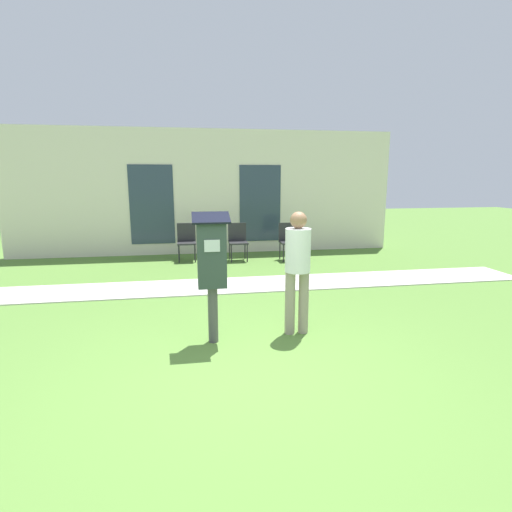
# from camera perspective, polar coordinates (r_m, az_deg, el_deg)

# --- Properties ---
(ground_plane) EXTENTS (40.00, 40.00, 0.00)m
(ground_plane) POSITION_cam_1_polar(r_m,az_deg,el_deg) (4.31, -1.87, -16.42)
(ground_plane) COLOR #517A33
(sidewalk) EXTENTS (12.00, 1.10, 0.02)m
(sidewalk) POSITION_cam_1_polar(r_m,az_deg,el_deg) (7.46, -5.46, -4.27)
(sidewalk) COLOR beige
(sidewalk) RESTS_ON ground
(building_facade) EXTENTS (10.00, 0.26, 3.20)m
(building_facade) POSITION_cam_1_polar(r_m,az_deg,el_deg) (10.64, -7.06, 9.00)
(building_facade) COLOR beige
(building_facade) RESTS_ON ground
(parking_meter) EXTENTS (0.44, 0.31, 1.59)m
(parking_meter) POSITION_cam_1_polar(r_m,az_deg,el_deg) (4.76, -6.33, -0.71)
(parking_meter) COLOR #4C4C4C
(parking_meter) RESTS_ON ground
(person_standing) EXTENTS (0.32, 0.32, 1.58)m
(person_standing) POSITION_cam_1_polar(r_m,az_deg,el_deg) (5.06, 5.96, -1.03)
(person_standing) COLOR gray
(person_standing) RESTS_ON ground
(outdoor_chair_left) EXTENTS (0.44, 0.44, 0.90)m
(outdoor_chair_left) POSITION_cam_1_polar(r_m,az_deg,el_deg) (9.77, -9.89, 2.43)
(outdoor_chair_left) COLOR #262628
(outdoor_chair_left) RESTS_ON ground
(outdoor_chair_middle) EXTENTS (0.44, 0.44, 0.90)m
(outdoor_chair_middle) POSITION_cam_1_polar(r_m,az_deg,el_deg) (9.69, -2.62, 2.51)
(outdoor_chair_middle) COLOR #262628
(outdoor_chair_middle) RESTS_ON ground
(outdoor_chair_right) EXTENTS (0.44, 0.44, 0.90)m
(outdoor_chair_right) POSITION_cam_1_polar(r_m,az_deg,el_deg) (9.75, 4.67, 2.54)
(outdoor_chair_right) COLOR #262628
(outdoor_chair_right) RESTS_ON ground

